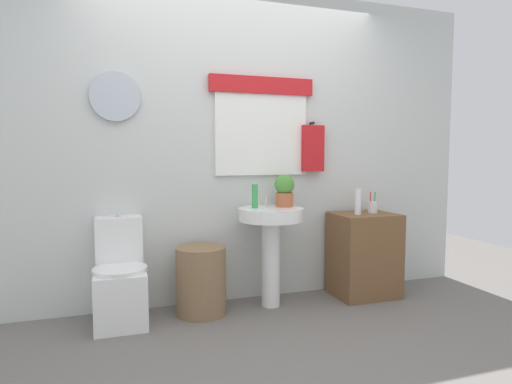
{
  "coord_description": "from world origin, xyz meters",
  "views": [
    {
      "loc": [
        -0.95,
        -2.35,
        1.22
      ],
      "look_at": [
        0.08,
        0.8,
        0.94
      ],
      "focal_mm": 30.03,
      "sensor_mm": 36.0,
      "label": 1
    }
  ],
  "objects": [
    {
      "name": "wooden_cabinet",
      "position": [
        1.09,
        0.85,
        0.36
      ],
      "size": [
        0.53,
        0.44,
        0.72
      ],
      "primitive_type": "cube",
      "color": "brown",
      "rests_on": "ground_plane"
    },
    {
      "name": "laundry_hamper",
      "position": [
        -0.35,
        0.85,
        0.26
      ],
      "size": [
        0.39,
        0.39,
        0.52
      ],
      "primitive_type": "cylinder",
      "color": "#846647",
      "rests_on": "ground_plane"
    },
    {
      "name": "pedestal_sink",
      "position": [
        0.22,
        0.85,
        0.61
      ],
      "size": [
        0.52,
        0.52,
        0.8
      ],
      "color": "white",
      "rests_on": "ground_plane"
    },
    {
      "name": "faucet",
      "position": [
        0.22,
        0.97,
        0.85
      ],
      "size": [
        0.03,
        0.03,
        0.1
      ],
      "primitive_type": "cylinder",
      "color": "silver",
      "rests_on": "pedestal_sink"
    },
    {
      "name": "back_wall",
      "position": [
        0.0,
        1.15,
        1.3
      ],
      "size": [
        4.4,
        0.18,
        2.6
      ],
      "color": "silver",
      "rests_on": "ground_plane"
    },
    {
      "name": "lotion_bottle",
      "position": [
        1.0,
        0.81,
        0.83
      ],
      "size": [
        0.05,
        0.05,
        0.22
      ],
      "primitive_type": "cylinder",
      "color": "white",
      "rests_on": "wooden_cabinet"
    },
    {
      "name": "toilet",
      "position": [
        -0.94,
        0.89,
        0.29
      ],
      "size": [
        0.38,
        0.51,
        0.78
      ],
      "color": "white",
      "rests_on": "ground_plane"
    },
    {
      "name": "potted_plant",
      "position": [
        0.36,
        0.91,
        0.94
      ],
      "size": [
        0.17,
        0.17,
        0.27
      ],
      "color": "#AD5B38",
      "rests_on": "pedestal_sink"
    },
    {
      "name": "toothbrush_cup",
      "position": [
        1.18,
        0.87,
        0.78
      ],
      "size": [
        0.08,
        0.08,
        0.19
      ],
      "color": "silver",
      "rests_on": "wooden_cabinet"
    },
    {
      "name": "soap_bottle",
      "position": [
        0.1,
        0.9,
        0.9
      ],
      "size": [
        0.05,
        0.05,
        0.19
      ],
      "primitive_type": "cylinder",
      "color": "green",
      "rests_on": "pedestal_sink"
    },
    {
      "name": "ground_plane",
      "position": [
        0.0,
        0.0,
        0.0
      ],
      "size": [
        8.0,
        8.0,
        0.0
      ],
      "primitive_type": "plane",
      "color": "slate"
    }
  ]
}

